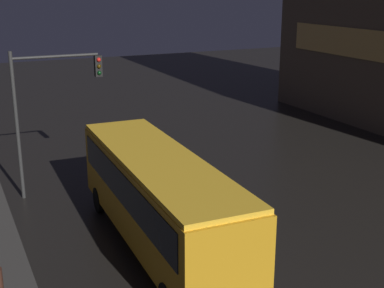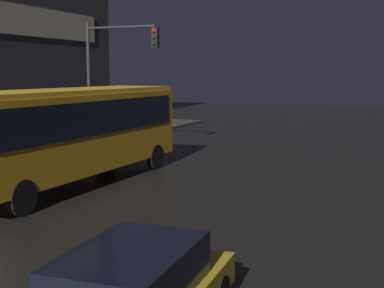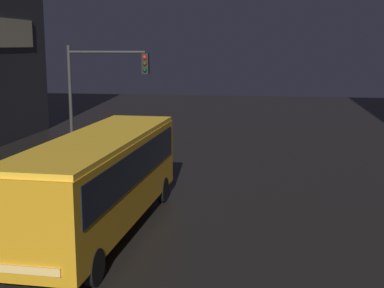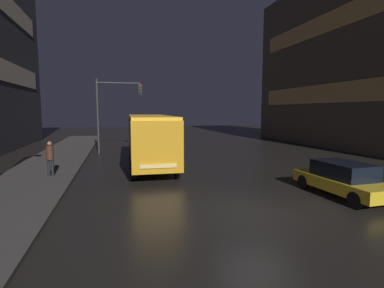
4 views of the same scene
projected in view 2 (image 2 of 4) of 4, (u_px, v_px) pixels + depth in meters
The scene contains 2 objects.
bus_near at pixel (71, 126), 18.12m from camera, with size 2.88×10.65×3.29m.
traffic_light_main at pixel (112, 64), 24.80m from camera, with size 3.76×0.35×6.21m.
Camera 2 is at (7.86, -5.11, 3.83)m, focal length 50.00 mm.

